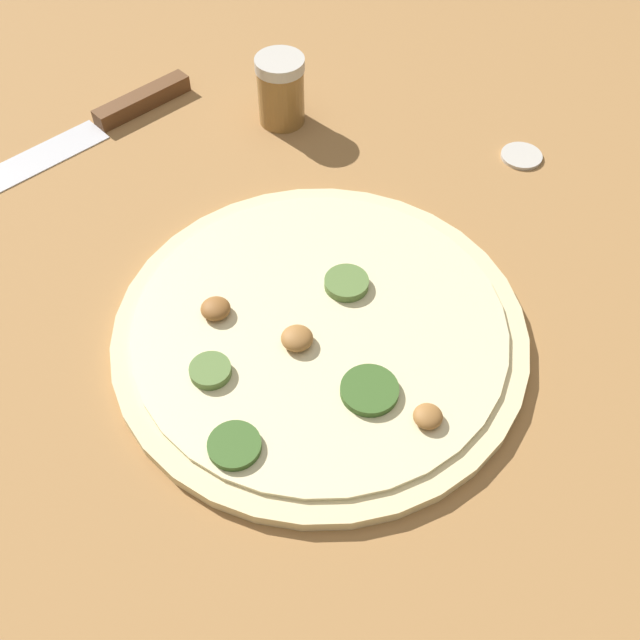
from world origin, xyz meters
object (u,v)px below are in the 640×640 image
(pizza, at_px, (319,331))
(spice_jar, at_px, (281,90))
(knife, at_px, (101,123))
(loose_cap, at_px, (522,155))

(pizza, relative_size, spice_jar, 4.63)
(pizza, xyz_separation_m, knife, (-0.36, -0.06, -0.00))
(knife, distance_m, loose_cap, 0.44)
(pizza, xyz_separation_m, spice_jar, (-0.28, 0.11, 0.03))
(loose_cap, bearing_deg, knife, -126.01)
(pizza, height_order, knife, pizza)
(knife, height_order, loose_cap, knife)
(pizza, relative_size, loose_cap, 8.14)
(knife, xyz_separation_m, spice_jar, (0.08, 0.17, 0.03))
(spice_jar, xyz_separation_m, loose_cap, (0.18, 0.18, -0.03))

